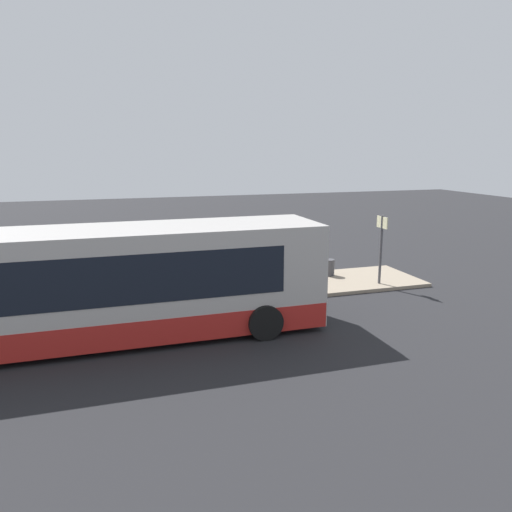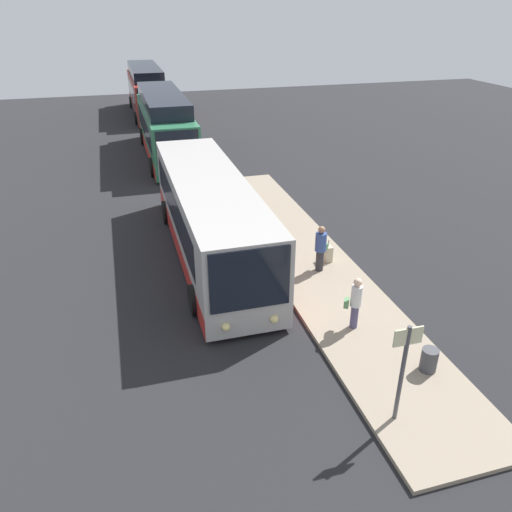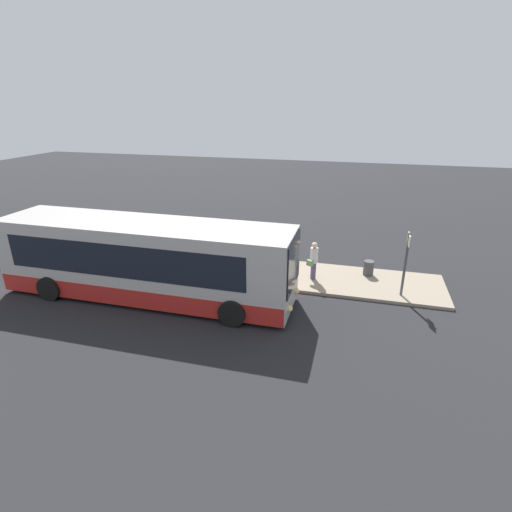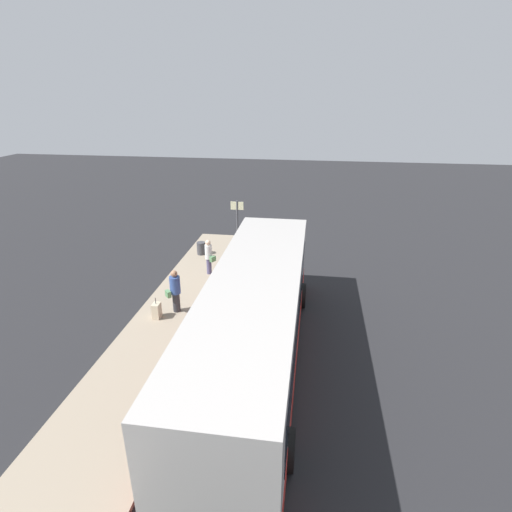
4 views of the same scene
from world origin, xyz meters
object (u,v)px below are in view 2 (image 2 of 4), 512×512
Objects in this scene: passenger_waiting at (321,247)px; sign_post at (404,363)px; trash_bin at (429,360)px; passenger_boarding at (355,301)px; bus_lead at (210,217)px; suitcase at (328,253)px; bus_third at (147,93)px; bus_second at (165,128)px.

passenger_waiting is 7.24m from sign_post.
trash_bin is at bearing 127.02° from sign_post.
sign_post is (3.58, -0.65, 0.70)m from passenger_boarding.
bus_lead is 4.64m from suitcase.
bus_lead is at bearing -117.16° from suitcase.
passenger_boarding reaches higher than trash_bin.
passenger_waiting is (-3.55, 0.39, 0.01)m from passenger_boarding.
passenger_waiting is at bearing 171.77° from sign_post.
sign_post reaches higher than trash_bin.
passenger_boarding is at bearing -12.92° from suitcase.
bus_third is at bearing -173.47° from trash_bin.
sign_post is (23.85, 2.42, 0.02)m from bus_second.
bus_lead is at bearing -0.00° from bus_second.
passenger_waiting is (30.03, 3.45, -0.70)m from bus_third.
suitcase is (29.45, 4.01, -1.32)m from bus_third.
bus_third is (-13.31, -0.00, 0.03)m from bus_second.
suitcase is at bearing -179.12° from trash_bin.
bus_third is (-27.39, -0.00, 0.23)m from bus_lead.
passenger_waiting reaches higher than trash_bin.
passenger_boarding is 2.55× the size of trash_bin.
passenger_boarding is at bearing -48.83° from passenger_waiting.
bus_lead reaches higher than passenger_waiting.
bus_second reaches higher than sign_post.
bus_third reaches higher than trash_bin.
bus_second is at bearing 180.00° from bus_lead.
suitcase is 6.44m from trash_bin.
sign_post is (7.72, -1.59, 1.31)m from suitcase.
bus_lead is 6.82× the size of passenger_waiting.
suitcase is 1.28× the size of trash_bin.
bus_lead is 1.04× the size of bus_third.
trash_bin is at bearing -125.07° from passenger_boarding.
passenger_waiting is at bearing 52.59° from bus_lead.
suitcase is at bearing 7.75° from bus_third.
bus_lead is at bearing -154.19° from trash_bin.
bus_lead is 10.07m from sign_post.
bus_second is at bearing -174.22° from sign_post.
sign_post is at bearing -11.67° from suitcase.
suitcase is (-0.58, 0.56, -0.62)m from passenger_waiting.
passenger_boarding is (20.27, 3.06, -0.68)m from bus_second.
trash_bin is at bearing 25.81° from bus_lead.
suitcase is (16.14, 4.01, -1.29)m from bus_second.
bus_second is 22.98m from trash_bin.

